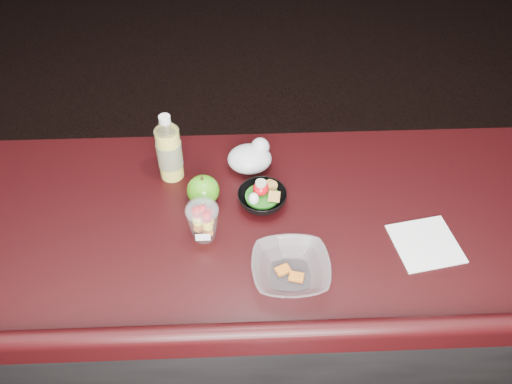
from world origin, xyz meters
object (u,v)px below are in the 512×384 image
Objects in this scene: fruit_cup at (203,220)px; green_apple at (203,190)px; lemonade_bottle at (169,152)px; snack_bowl at (262,197)px; takeout_bowl at (291,270)px.

fruit_cup is 1.32× the size of green_apple.
snack_bowl is at bearing -26.29° from lemonade_bottle.
fruit_cup is 0.13m from green_apple.
takeout_bowl is (0.06, -0.24, -0.00)m from snack_bowl.
green_apple is at bearing 91.69° from fruit_cup.
snack_bowl is at bearing -6.41° from green_apple.
green_apple is at bearing 129.82° from takeout_bowl.
lemonade_bottle reaches higher than snack_bowl.
lemonade_bottle is 1.27× the size of snack_bowl.
green_apple is (-0.00, 0.12, -0.02)m from fruit_cup.
takeout_bowl is at bearing -50.18° from green_apple.
lemonade_bottle is 1.76× the size of fruit_cup.
lemonade_bottle is 2.31× the size of green_apple.
snack_bowl is at bearing 34.44° from fruit_cup.
green_apple is at bearing -48.85° from lemonade_bottle.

